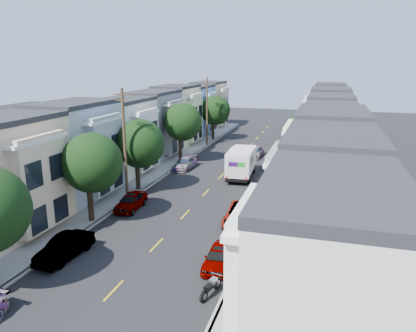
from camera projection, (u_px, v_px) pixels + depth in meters
The scene contains 26 objects.
ground at pixel (185, 215), 33.65m from camera, with size 160.00×160.00×0.00m, color black.
road_slab at pixel (227, 170), 47.60m from camera, with size 12.00×70.00×0.02m, color black.
curb_left at pixel (179, 166), 49.21m from camera, with size 0.30×70.00×0.15m, color gray.
curb_right at pixel (279, 173), 45.95m from camera, with size 0.30×70.00×0.15m, color gray.
sidewalk_left at pixel (169, 165), 49.57m from camera, with size 2.60×70.00×0.15m, color gray.
sidewalk_right at pixel (291, 174), 45.60m from camera, with size 2.60×70.00×0.15m, color gray.
centerline at pixel (227, 170), 47.60m from camera, with size 0.12×70.00×0.01m, color gold.
townhouse_row_left at pixel (141, 163), 50.61m from camera, with size 5.00×70.00×8.50m, color #8BAFE0.
townhouse_row_right at pixel (326, 177), 44.59m from camera, with size 5.00×70.00×8.50m, color #8BAFE0.
tree_b at pixel (91, 163), 30.86m from camera, with size 4.64×4.64×7.20m.
tree_c at pixel (139, 144), 38.73m from camera, with size 4.70×4.70×7.08m.
tree_d at pixel (182, 122), 49.94m from camera, with size 4.70×4.70×7.48m.
tree_e at pixel (215, 110), 64.36m from camera, with size 4.70×4.70×7.18m.
tree_far_r at pixel (299, 123), 60.17m from camera, with size 2.93×2.93×5.02m.
utility_pole_near at pixel (125, 145), 35.92m from camera, with size 1.60×0.26×10.00m.
utility_pole_far at pixel (207, 111), 60.10m from camera, with size 1.60×0.26×10.00m.
fedex_truck at pixel (241, 162), 44.15m from camera, with size 2.54×6.58×3.16m.
lead_sedan at pixel (255, 152), 53.80m from camera, with size 1.81×4.30×1.29m, color black.
parked_left_b at pixel (65, 248), 26.04m from camera, with size 1.56×4.41×1.47m, color black.
parked_left_c at pixel (131, 201), 34.74m from camera, with size 1.67×4.36×1.41m, color #AFB2B6.
parked_left_d at pixel (185, 164), 47.75m from camera, with size 1.82×4.33×1.30m, color #570C15.
parked_right_a at pixel (218, 257), 24.93m from camera, with size 1.55×4.04×1.31m, color slate.
parked_right_b at pixel (242, 215), 31.58m from camera, with size 2.47×5.36×1.49m, color white.
parked_right_c at pixel (273, 161), 48.84m from camera, with size 1.56×4.43×1.48m, color black.
parked_right_d at pixel (281, 146), 57.55m from camera, with size 1.84×4.37×1.31m, color black.
motorcycle at pixel (211, 287), 21.99m from camera, with size 0.30×2.19×0.87m.
Camera 1 is at (10.62, -29.79, 12.35)m, focal length 35.00 mm.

